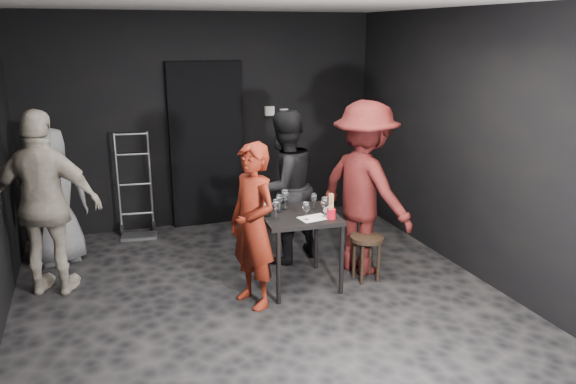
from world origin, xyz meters
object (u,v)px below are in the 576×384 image
object	(u,v)px
hand_truck	(137,218)
tasting_table	(299,223)
stool	(367,245)
bystander_cream	(44,187)
man_maroon	(365,172)
bystander_grey	(53,197)
breadstick_cup	(331,207)
woman_black	(284,179)
server_red	(253,224)
wine_bottle	(267,205)

from	to	relation	value
hand_truck	tasting_table	xyz separation A→B (m)	(1.39, -2.01, 0.42)
stool	bystander_cream	size ratio (longest dim) A/B	0.22
tasting_table	man_maroon	xyz separation A→B (m)	(0.77, 0.11, 0.43)
hand_truck	bystander_grey	size ratio (longest dim) A/B	0.86
hand_truck	tasting_table	bearing A→B (deg)	-47.81
breadstick_cup	bystander_cream	bearing A→B (deg)	160.49
hand_truck	woman_black	distance (m)	2.11
man_maroon	bystander_cream	distance (m)	3.11
hand_truck	bystander_cream	size ratio (longest dim) A/B	0.61
server_red	wine_bottle	bearing A→B (deg)	119.63
tasting_table	stool	xyz separation A→B (m)	(0.69, -0.12, -0.28)
wine_bottle	bystander_grey	bearing A→B (deg)	144.82
server_red	wine_bottle	world-z (taller)	server_red
wine_bottle	breadstick_cup	xyz separation A→B (m)	(0.55, -0.28, 0.01)
wine_bottle	bystander_cream	bearing A→B (deg)	162.63
woman_black	bystander_grey	world-z (taller)	woman_black
hand_truck	breadstick_cup	xyz separation A→B (m)	(1.62, -2.25, 0.64)
man_maroon	bystander_grey	size ratio (longest dim) A/B	1.43
woman_black	man_maroon	size ratio (longest dim) A/B	0.86
breadstick_cup	bystander_grey	bearing A→B (deg)	146.51
bystander_cream	server_red	bearing A→B (deg)	174.54
tasting_table	man_maroon	distance (m)	0.89
server_red	woman_black	world-z (taller)	woman_black
tasting_table	woman_black	world-z (taller)	woman_black
bystander_cream	wine_bottle	size ratio (longest dim) A/B	7.35
server_red	man_maroon	size ratio (longest dim) A/B	0.72
hand_truck	wine_bottle	size ratio (longest dim) A/B	4.45
stool	wine_bottle	xyz separation A→B (m)	(-1.00, 0.16, 0.49)
woman_black	wine_bottle	size ratio (longest dim) A/B	6.41
woman_black	man_maroon	world-z (taller)	man_maroon
wine_bottle	breadstick_cup	bearing A→B (deg)	-26.83
tasting_table	wine_bottle	bearing A→B (deg)	172.57
tasting_table	bystander_grey	bearing A→B (deg)	147.93
woman_black	breadstick_cup	size ratio (longest dim) A/B	7.03
wine_bottle	server_red	bearing A→B (deg)	-129.34
bystander_cream	wine_bottle	bearing A→B (deg)	-176.00
tasting_table	breadstick_cup	world-z (taller)	breadstick_cup
tasting_table	stool	bearing A→B (deg)	-9.52
man_maroon	bystander_grey	xyz separation A→B (m)	(-3.04, 1.31, -0.33)
hand_truck	woman_black	bearing A→B (deg)	-34.75
hand_truck	wine_bottle	bearing A→B (deg)	-53.75
man_maroon	wine_bottle	distance (m)	1.10
woman_black	bystander_cream	bearing A→B (deg)	-18.73
stool	bystander_grey	size ratio (longest dim) A/B	0.31
tasting_table	woman_black	xyz separation A→B (m)	(0.08, 0.67, 0.28)
hand_truck	woman_black	size ratio (longest dim) A/B	0.69
bystander_grey	wine_bottle	world-z (taller)	bystander_grey
bystander_grey	server_red	bearing A→B (deg)	122.19
bystander_grey	wine_bottle	size ratio (longest dim) A/B	5.20
hand_truck	server_red	size ratio (longest dim) A/B	0.83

